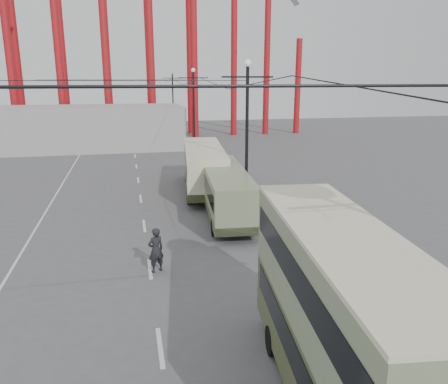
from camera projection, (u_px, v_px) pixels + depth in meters
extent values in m
cube|color=silver|center=(142.00, 211.00, 27.90)|extent=(0.15, 82.00, 0.01)
cube|color=silver|center=(235.00, 201.00, 30.18)|extent=(0.12, 120.00, 0.01)
cube|color=silver|center=(45.00, 212.00, 27.60)|extent=(0.12, 120.00, 0.01)
cylinder|color=black|center=(247.00, 140.00, 27.20)|extent=(0.20, 0.20, 9.00)
cylinder|color=black|center=(246.00, 205.00, 28.27)|extent=(0.44, 0.44, 0.50)
cube|color=black|center=(248.00, 77.00, 26.25)|extent=(3.20, 0.10, 0.10)
sphere|color=white|center=(248.00, 63.00, 26.05)|extent=(0.44, 0.44, 0.44)
cylinder|color=black|center=(194.00, 113.00, 48.00)|extent=(0.20, 0.20, 9.00)
cylinder|color=black|center=(195.00, 152.00, 49.07)|extent=(0.44, 0.44, 0.50)
cube|color=black|center=(193.00, 78.00, 47.04)|extent=(3.20, 0.10, 0.10)
sphere|color=white|center=(193.00, 70.00, 46.84)|extent=(0.44, 0.44, 0.44)
cylinder|color=black|center=(173.00, 103.00, 68.79)|extent=(0.20, 0.20, 9.00)
cylinder|color=black|center=(174.00, 130.00, 69.86)|extent=(0.44, 0.44, 0.50)
cube|color=black|center=(172.00, 78.00, 67.84)|extent=(3.20, 0.10, 0.10)
sphere|color=white|center=(172.00, 73.00, 67.64)|extent=(0.44, 0.44, 0.44)
cylinder|color=maroon|center=(7.00, 36.00, 55.42)|extent=(1.00, 1.00, 27.00)
cylinder|color=maroon|center=(14.00, 39.00, 59.20)|extent=(1.00, 1.00, 27.00)
cylinder|color=maroon|center=(58.00, 4.00, 59.32)|extent=(1.00, 1.00, 36.00)
cylinder|color=maroon|center=(234.00, 30.00, 62.23)|extent=(0.90, 0.90, 30.00)
cylinder|color=maroon|center=(267.00, 59.00, 64.28)|extent=(0.90, 0.90, 22.00)
cylinder|color=maroon|center=(298.00, 87.00, 66.33)|extent=(0.90, 0.90, 14.00)
cube|color=#9E9E99|center=(91.00, 127.00, 52.70)|extent=(22.00, 10.00, 5.00)
cube|color=#3E4827|center=(335.00, 360.00, 10.70)|extent=(3.30, 9.23, 1.99)
cube|color=black|center=(336.00, 346.00, 10.60)|extent=(3.13, 7.45, 0.81)
cube|color=gray|center=(338.00, 319.00, 10.42)|extent=(3.32, 9.24, 0.27)
cube|color=gray|center=(341.00, 276.00, 10.14)|extent=(3.30, 9.23, 1.99)
cube|color=black|center=(341.00, 272.00, 10.11)|extent=(3.27, 8.70, 0.77)
cube|color=beige|center=(344.00, 233.00, 9.87)|extent=(3.32, 9.24, 0.11)
cylinder|color=black|center=(272.00, 340.00, 13.30)|extent=(0.36, 0.93, 0.90)
cylinder|color=black|center=(337.00, 337.00, 13.50)|extent=(0.36, 0.93, 0.90)
cube|color=gray|center=(225.00, 190.00, 26.55)|extent=(3.27, 10.46, 2.24)
cube|color=black|center=(225.00, 184.00, 26.46)|extent=(3.21, 9.34, 0.89)
cube|color=#3E4827|center=(225.00, 204.00, 26.77)|extent=(3.30, 10.46, 0.47)
cube|color=gray|center=(225.00, 171.00, 26.25)|extent=(3.29, 10.46, 0.15)
cylinder|color=black|center=(204.00, 197.00, 29.50)|extent=(0.35, 0.96, 0.93)
cylinder|color=black|center=(235.00, 196.00, 29.76)|extent=(0.35, 0.96, 0.93)
cylinder|color=black|center=(214.00, 226.00, 23.57)|extent=(0.35, 0.96, 0.93)
cylinder|color=black|center=(252.00, 225.00, 23.83)|extent=(0.35, 0.96, 0.93)
cube|color=beige|center=(204.00, 166.00, 32.43)|extent=(3.89, 10.99, 2.58)
cube|color=black|center=(204.00, 161.00, 32.33)|extent=(3.79, 9.72, 1.02)
cube|color=#3E4827|center=(204.00, 180.00, 32.69)|extent=(3.92, 11.00, 0.54)
cube|color=beige|center=(204.00, 148.00, 32.09)|extent=(3.91, 11.00, 0.17)
cylinder|color=black|center=(187.00, 176.00, 35.34)|extent=(0.42, 1.10, 1.08)
cylinder|color=black|center=(217.00, 176.00, 35.59)|extent=(0.42, 1.10, 1.08)
cylinder|color=black|center=(189.00, 195.00, 29.54)|extent=(0.42, 1.10, 1.08)
cylinder|color=black|center=(225.00, 194.00, 29.79)|extent=(0.42, 1.10, 1.08)
imported|color=black|center=(156.00, 250.00, 18.89)|extent=(0.87, 0.74, 2.01)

